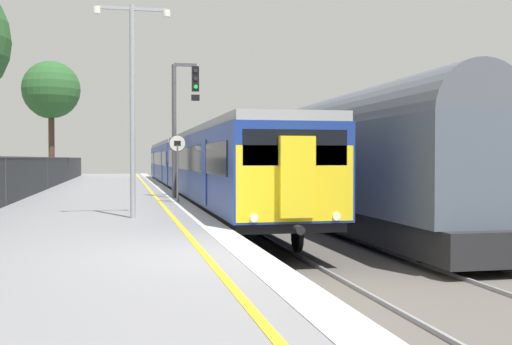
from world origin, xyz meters
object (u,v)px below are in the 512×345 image
Objects in this scene: signal_gantry at (181,114)px; speed_limit_sign at (177,159)px; platform_lamp_mid at (132,93)px; commuter_train_at_platform at (194,164)px; freight_train_adjacent_track at (303,158)px; background_tree_left at (50,92)px.

signal_gantry is 2.23× the size of speed_limit_sign.
signal_gantry is at bearing 82.26° from speed_limit_sign.
speed_limit_sign is at bearing 73.28° from platform_lamp_mid.
commuter_train_at_platform is 17.00× the size of speed_limit_sign.
signal_gantry is at bearing -164.84° from freight_train_adjacent_track.
freight_train_adjacent_track is (4.00, -7.15, 0.32)m from commuter_train_at_platform.
commuter_train_at_platform is 11.44m from speed_limit_sign.
background_tree_left is at bearing 130.38° from commuter_train_at_platform.
background_tree_left is (-8.46, 9.94, 4.71)m from commuter_train_at_platform.
speed_limit_sign is at bearing -72.70° from background_tree_left.
freight_train_adjacent_track is 5.95m from signal_gantry.
background_tree_left reaches higher than commuter_train_at_platform.
background_tree_left is (-4.97, 26.71, 2.67)m from platform_lamp_mid.
platform_lamp_mid reaches higher than signal_gantry.
platform_lamp_mid is (-3.49, -16.77, 2.05)m from commuter_train_at_platform.
commuter_train_at_platform is 8.20m from freight_train_adjacent_track.
speed_limit_sign is at bearing -144.75° from freight_train_adjacent_track.
signal_gantry reaches higher than freight_train_adjacent_track.
platform_lamp_mid is at bearing -103.86° from signal_gantry.
speed_limit_sign is 22.67m from background_tree_left.
speed_limit_sign is 0.30× the size of background_tree_left.
signal_gantry is 20.02m from background_tree_left.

